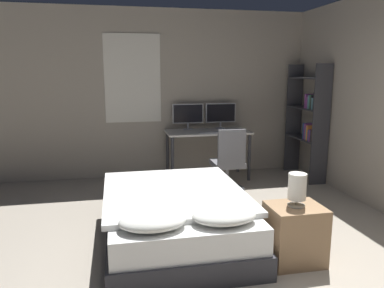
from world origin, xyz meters
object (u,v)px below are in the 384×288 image
Objects in this scene: desk at (208,137)px; monitor_right at (221,114)px; bed at (176,217)px; bookshelf at (310,117)px; nightstand at (295,234)px; monitor_left at (188,115)px; office_chair at (228,168)px; keyboard at (211,132)px; computer_mouse at (228,131)px; bedside_lamp at (297,188)px.

desk is 0.49m from monitor_right.
bed is 3.16m from bookshelf.
monitor_left is at bearing 97.16° from nightstand.
monitor_right is 0.55× the size of office_chair.
computer_mouse is (0.27, 0.00, 0.01)m from keyboard.
monitor_right reaches higher than nightstand.
office_chair is (0.01, 2.05, 0.09)m from nightstand.
monitor_right reaches higher than bed.
office_chair is at bearing -78.71° from keyboard.
monitor_right is at bearing 88.62° from computer_mouse.
office_chair reaches higher than bed.
nightstand is 3.15m from monitor_right.
keyboard is 0.27m from computer_mouse.
bed is at bearing -111.90° from desk.
computer_mouse is (-0.01, -0.44, -0.22)m from monitor_right.
bookshelf is (1.85, -0.58, -0.02)m from monitor_left.
bedside_lamp is 2.83m from desk.
nightstand is 0.29× the size of bookshelf.
desk is 1.42× the size of office_chair.
monitor_right is 1.42m from bookshelf.
desk is at bearing 92.15° from bedside_lamp.
bed is at bearing -143.29° from bookshelf.
monitor_left is at bearing 180.00° from monitor_right.
monitor_right reaches higher than keyboard.
keyboard is 0.19× the size of bookshelf.
bookshelf reaches higher than computer_mouse.
computer_mouse is (1.15, 1.97, 0.54)m from bed.
monitor_right is at bearing 57.88° from keyboard.
bedside_lamp is 2.89m from bookshelf.
nightstand is 0.44m from bedside_lamp.
nightstand is 2.05m from office_chair.
bedside_lamp reaches higher than keyboard.
bedside_lamp is (0.00, -0.00, 0.44)m from nightstand.
bed is 2.79m from monitor_right.
monitor_left is 0.57m from keyboard.
bookshelf is (1.47, 2.47, 0.73)m from nightstand.
computer_mouse is 0.04× the size of bookshelf.
office_chair is 1.65m from bookshelf.
keyboard is at bearing 65.93° from bed.
bookshelf is at bearing 15.98° from office_chair.
bed is 2.06× the size of office_chair.
nightstand is 7.62× the size of computer_mouse.
bedside_lamp is 0.16× the size of bookshelf.
office_chair is (0.11, -0.56, -0.43)m from keyboard.
monitor_left is at bearing 141.25° from desk.
nightstand is at bearing -93.21° from monitor_right.
office_chair is at bearing 54.89° from bed.
bedside_lamp is at bearing -32.80° from bed.
bookshelf is (1.47, 2.47, 0.30)m from bedside_lamp.
office_chair is at bearing 89.84° from bedside_lamp.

